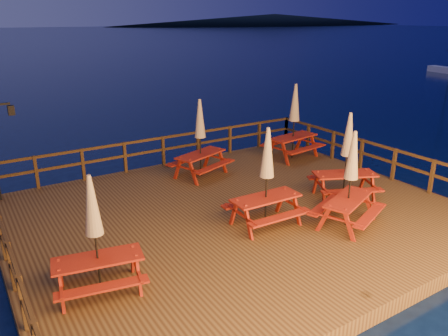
{
  "coord_description": "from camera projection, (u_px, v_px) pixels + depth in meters",
  "views": [
    {
      "loc": [
        -6.31,
        -9.29,
        5.63
      ],
      "look_at": [
        -0.05,
        0.6,
        1.54
      ],
      "focal_mm": 35.0,
      "sensor_mm": 36.0,
      "label": 1
    }
  ],
  "objects": [
    {
      "name": "picnic_table_5",
      "position": [
        294.0,
        120.0,
        16.58
      ],
      "size": [
        2.2,
        1.9,
        2.86
      ],
      "rotation": [
        0.0,
        0.0,
        0.14
      ],
      "color": "maroon",
      "rests_on": "deck"
    },
    {
      "name": "deck",
      "position": [
        237.0,
        218.0,
        12.39
      ],
      "size": [
        12.0,
        10.0,
        0.4
      ],
      "primitive_type": "cube",
      "color": "#442B15",
      "rests_on": "ground"
    },
    {
      "name": "picnic_table_4",
      "position": [
        351.0,
        178.0,
        11.12
      ],
      "size": [
        2.21,
        2.03,
        2.56
      ],
      "rotation": [
        0.0,
        0.0,
        0.38
      ],
      "color": "maroon",
      "rests_on": "deck"
    },
    {
      "name": "picnic_table_0",
      "position": [
        200.0,
        137.0,
        14.68
      ],
      "size": [
        2.27,
        2.07,
        2.66
      ],
      "rotation": [
        0.0,
        0.0,
        0.34
      ],
      "color": "maroon",
      "rests_on": "deck"
    },
    {
      "name": "picnic_table_3",
      "position": [
        347.0,
        155.0,
        12.84
      ],
      "size": [
        2.3,
        2.13,
        2.63
      ],
      "rotation": [
        0.0,
        0.0,
        -0.42
      ],
      "color": "maroon",
      "rests_on": "deck"
    },
    {
      "name": "deck_piles",
      "position": [
        236.0,
        234.0,
        12.55
      ],
      "size": [
        11.44,
        9.44,
        1.4
      ],
      "color": "#342010",
      "rests_on": "ground"
    },
    {
      "name": "picnic_table_1",
      "position": [
        267.0,
        176.0,
        11.12
      ],
      "size": [
        1.88,
        1.56,
        2.64
      ],
      "rotation": [
        0.0,
        0.0,
        -0.02
      ],
      "color": "maroon",
      "rests_on": "deck"
    },
    {
      "name": "ground",
      "position": [
        237.0,
        225.0,
        12.45
      ],
      "size": [
        500.0,
        500.0,
        0.0
      ],
      "primitive_type": "plane",
      "color": "black",
      "rests_on": "ground"
    },
    {
      "name": "railing",
      "position": [
        205.0,
        169.0,
        13.49
      ],
      "size": [
        11.8,
        9.75,
        1.1
      ],
      "color": "#342010",
      "rests_on": "deck"
    },
    {
      "name": "headland_right",
      "position": [
        275.0,
        19.0,
        288.24
      ],
      "size": [
        230.4,
        86.4,
        7.0
      ],
      "primitive_type": "ellipsoid",
      "color": "black",
      "rests_on": "ground"
    },
    {
      "name": "picnic_table_2",
      "position": [
        95.0,
        233.0,
        8.37
      ],
      "size": [
        1.97,
        1.73,
        2.48
      ],
      "rotation": [
        0.0,
        0.0,
        -0.19
      ],
      "color": "maroon",
      "rests_on": "deck"
    }
  ]
}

